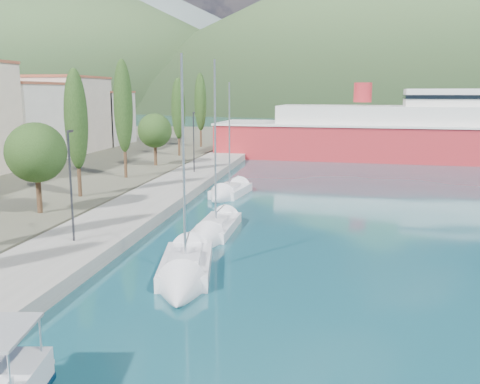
# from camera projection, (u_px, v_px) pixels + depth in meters

# --- Properties ---
(ground) EXTENTS (1400.00, 1400.00, 0.00)m
(ground) POSITION_uv_depth(u_px,v_px,m) (313.00, 128.00, 132.39)
(ground) COLOR #174F5A
(quay) EXTENTS (5.00, 88.00, 0.80)m
(quay) POSITION_uv_depth(u_px,v_px,m) (155.00, 199.00, 42.82)
(quay) COLOR gray
(quay) RESTS_ON ground
(hills_far) EXTENTS (1480.00, 900.00, 180.00)m
(hills_far) POSITION_uv_depth(u_px,v_px,m) (462.00, 27.00, 577.70)
(hills_far) COLOR slate
(hills_far) RESTS_ON ground
(hills_near) EXTENTS (1010.00, 520.00, 115.00)m
(hills_near) POSITION_uv_depth(u_px,v_px,m) (480.00, 30.00, 351.31)
(hills_near) COLOR #3E5A32
(hills_near) RESTS_ON ground
(tree_row) EXTENTS (4.05, 63.73, 11.23)m
(tree_row) POSITION_uv_depth(u_px,v_px,m) (110.00, 125.00, 47.59)
(tree_row) COLOR #47301E
(tree_row) RESTS_ON land_strip
(lamp_posts) EXTENTS (0.15, 46.28, 6.06)m
(lamp_posts) POSITION_uv_depth(u_px,v_px,m) (88.00, 176.00, 30.94)
(lamp_posts) COLOR #2D2D33
(lamp_posts) RESTS_ON quay
(sailboat_near) EXTENTS (3.87, 8.35, 11.55)m
(sailboat_near) POSITION_uv_depth(u_px,v_px,m) (183.00, 280.00, 24.72)
(sailboat_near) COLOR silver
(sailboat_near) RESTS_ON ground
(sailboat_mid) EXTENTS (2.17, 8.10, 11.64)m
(sailboat_mid) POSITION_uv_depth(u_px,v_px,m) (210.00, 235.00, 32.54)
(sailboat_mid) COLOR silver
(sailboat_mid) RESTS_ON ground
(sailboat_far) EXTENTS (3.31, 7.44, 10.56)m
(sailboat_far) POSITION_uv_depth(u_px,v_px,m) (224.00, 195.00, 45.10)
(sailboat_far) COLOR silver
(sailboat_far) RESTS_ON ground
(ferry) EXTENTS (54.15, 14.86, 10.63)m
(ferry) POSITION_uv_depth(u_px,v_px,m) (420.00, 135.00, 70.39)
(ferry) COLOR #B7252C
(ferry) RESTS_ON ground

